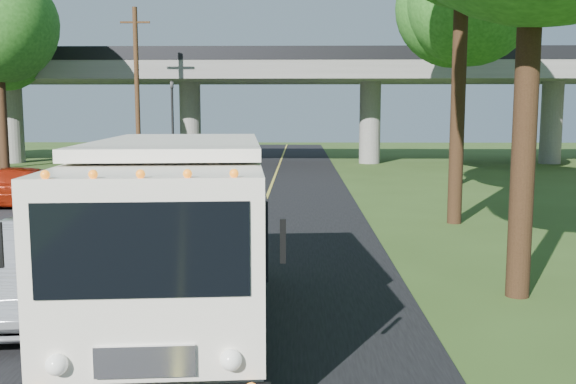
{
  "coord_description": "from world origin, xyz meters",
  "views": [
    {
      "loc": [
        1.34,
        -10.98,
        3.53
      ],
      "look_at": [
        1.06,
        4.11,
        1.6
      ],
      "focal_mm": 40.0,
      "sensor_mm": 36.0,
      "label": 1
    }
  ],
  "objects_px": {
    "utility_pole": "(137,90)",
    "silver_sedan": "(43,267)",
    "pedestrian": "(140,166)",
    "step_van": "(176,229)",
    "red_sedan": "(29,188)",
    "tree_left_lot": "(0,23)",
    "tree_right_far": "(469,7)",
    "traffic_signal": "(172,116)"
  },
  "relations": [
    {
      "from": "utility_pole",
      "to": "silver_sedan",
      "type": "height_order",
      "value": "utility_pole"
    },
    {
      "from": "utility_pole",
      "to": "pedestrian",
      "type": "height_order",
      "value": "utility_pole"
    },
    {
      "from": "step_van",
      "to": "red_sedan",
      "type": "bearing_deg",
      "value": 116.3
    },
    {
      "from": "silver_sedan",
      "to": "pedestrian",
      "type": "xyz_separation_m",
      "value": [
        -2.89,
        18.57,
        0.16
      ]
    },
    {
      "from": "step_van",
      "to": "red_sedan",
      "type": "height_order",
      "value": "step_van"
    },
    {
      "from": "red_sedan",
      "to": "pedestrian",
      "type": "height_order",
      "value": "pedestrian"
    },
    {
      "from": "tree_left_lot",
      "to": "pedestrian",
      "type": "distance_m",
      "value": 10.88
    },
    {
      "from": "utility_pole",
      "to": "step_van",
      "type": "relative_size",
      "value": 1.21
    },
    {
      "from": "tree_right_far",
      "to": "red_sedan",
      "type": "distance_m",
      "value": 20.81
    },
    {
      "from": "utility_pole",
      "to": "silver_sedan",
      "type": "distance_m",
      "value": 24.68
    },
    {
      "from": "tree_left_lot",
      "to": "red_sedan",
      "type": "distance_m",
      "value": 13.2
    },
    {
      "from": "utility_pole",
      "to": "tree_left_lot",
      "type": "height_order",
      "value": "tree_left_lot"
    },
    {
      "from": "traffic_signal",
      "to": "silver_sedan",
      "type": "xyz_separation_m",
      "value": [
        2.8,
        -26.0,
        -2.42
      ]
    },
    {
      "from": "red_sedan",
      "to": "silver_sedan",
      "type": "xyz_separation_m",
      "value": [
        5.36,
        -12.08,
        0.06
      ]
    },
    {
      "from": "tree_left_lot",
      "to": "silver_sedan",
      "type": "bearing_deg",
      "value": -64.12
    },
    {
      "from": "tree_right_far",
      "to": "pedestrian",
      "type": "distance_m",
      "value": 17.03
    },
    {
      "from": "traffic_signal",
      "to": "tree_right_far",
      "type": "relative_size",
      "value": 0.47
    },
    {
      "from": "tree_left_lot",
      "to": "step_van",
      "type": "relative_size",
      "value": 1.41
    },
    {
      "from": "step_van",
      "to": "silver_sedan",
      "type": "relative_size",
      "value": 1.58
    },
    {
      "from": "step_van",
      "to": "pedestrian",
      "type": "xyz_separation_m",
      "value": [
        -5.47,
        19.53,
        -0.71
      ]
    },
    {
      "from": "red_sedan",
      "to": "silver_sedan",
      "type": "relative_size",
      "value": 1.05
    },
    {
      "from": "red_sedan",
      "to": "silver_sedan",
      "type": "height_order",
      "value": "silver_sedan"
    },
    {
      "from": "tree_right_far",
      "to": "tree_left_lot",
      "type": "xyz_separation_m",
      "value": [
        -23.0,
        2.0,
        -0.4
      ]
    },
    {
      "from": "traffic_signal",
      "to": "red_sedan",
      "type": "relative_size",
      "value": 1.05
    },
    {
      "from": "traffic_signal",
      "to": "tree_left_lot",
      "type": "height_order",
      "value": "tree_left_lot"
    },
    {
      "from": "traffic_signal",
      "to": "tree_left_lot",
      "type": "relative_size",
      "value": 0.5
    },
    {
      "from": "red_sedan",
      "to": "utility_pole",
      "type": "bearing_deg",
      "value": -8.73
    },
    {
      "from": "tree_right_far",
      "to": "traffic_signal",
      "type": "bearing_deg",
      "value": 157.93
    },
    {
      "from": "tree_right_far",
      "to": "red_sedan",
      "type": "height_order",
      "value": "tree_right_far"
    },
    {
      "from": "traffic_signal",
      "to": "tree_left_lot",
      "type": "bearing_deg",
      "value": -151.89
    },
    {
      "from": "step_van",
      "to": "traffic_signal",
      "type": "bearing_deg",
      "value": 96.27
    },
    {
      "from": "traffic_signal",
      "to": "tree_left_lot",
      "type": "xyz_separation_m",
      "value": [
        -7.79,
        -4.16,
        4.7
      ]
    },
    {
      "from": "traffic_signal",
      "to": "step_van",
      "type": "height_order",
      "value": "traffic_signal"
    },
    {
      "from": "tree_right_far",
      "to": "silver_sedan",
      "type": "height_order",
      "value": "tree_right_far"
    },
    {
      "from": "traffic_signal",
      "to": "pedestrian",
      "type": "xyz_separation_m",
      "value": [
        -0.09,
        -7.43,
        -2.26
      ]
    },
    {
      "from": "step_van",
      "to": "silver_sedan",
      "type": "distance_m",
      "value": 2.89
    },
    {
      "from": "utility_pole",
      "to": "tree_right_far",
      "type": "xyz_separation_m",
      "value": [
        16.71,
        -4.16,
        3.71
      ]
    },
    {
      "from": "red_sedan",
      "to": "silver_sedan",
      "type": "bearing_deg",
      "value": -159.76
    },
    {
      "from": "traffic_signal",
      "to": "tree_left_lot",
      "type": "distance_m",
      "value": 10.01
    },
    {
      "from": "utility_pole",
      "to": "tree_left_lot",
      "type": "distance_m",
      "value": 7.43
    },
    {
      "from": "traffic_signal",
      "to": "tree_right_far",
      "type": "bearing_deg",
      "value": -22.07
    },
    {
      "from": "utility_pole",
      "to": "red_sedan",
      "type": "bearing_deg",
      "value": -95.06
    }
  ]
}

